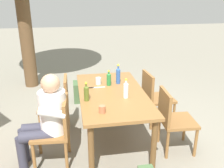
{
  "coord_description": "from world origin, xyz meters",
  "views": [
    {
      "loc": [
        -3.11,
        0.54,
        2.07
      ],
      "look_at": [
        0.0,
        0.0,
        0.87
      ],
      "focal_mm": 40.06,
      "sensor_mm": 36.0,
      "label": 1
    }
  ],
  "objects_px": {
    "dining_table": "(112,98)",
    "chair_far_right": "(59,102)",
    "chair_near_right": "(154,96)",
    "backpack_by_far_side": "(79,92)",
    "chair_near_left": "(172,118)",
    "bottle_blue": "(118,75)",
    "bottle_green": "(109,79)",
    "person_in_white_shirt": "(47,116)",
    "table_knife": "(95,87)",
    "cup_terracotta": "(102,109)",
    "bottle_clear": "(126,90)",
    "cup_glass": "(98,81)",
    "bottle_olive": "(86,93)",
    "chair_far_left": "(57,128)"
  },
  "relations": [
    {
      "from": "bottle_blue",
      "to": "backpack_by_far_side",
      "type": "distance_m",
      "value": 1.44
    },
    {
      "from": "chair_far_left",
      "to": "bottle_olive",
      "type": "xyz_separation_m",
      "value": [
        0.17,
        -0.38,
        0.37
      ]
    },
    {
      "from": "chair_near_left",
      "to": "bottle_olive",
      "type": "distance_m",
      "value": 1.18
    },
    {
      "from": "person_in_white_shirt",
      "to": "bottle_blue",
      "type": "height_order",
      "value": "person_in_white_shirt"
    },
    {
      "from": "bottle_green",
      "to": "bottle_clear",
      "type": "height_order",
      "value": "bottle_clear"
    },
    {
      "from": "person_in_white_shirt",
      "to": "cup_terracotta",
      "type": "xyz_separation_m",
      "value": [
        -0.2,
        -0.64,
        0.14
      ]
    },
    {
      "from": "bottle_blue",
      "to": "backpack_by_far_side",
      "type": "height_order",
      "value": "bottle_blue"
    },
    {
      "from": "person_in_white_shirt",
      "to": "backpack_by_far_side",
      "type": "height_order",
      "value": "person_in_white_shirt"
    },
    {
      "from": "chair_near_left",
      "to": "cup_terracotta",
      "type": "xyz_separation_m",
      "value": [
        -0.2,
        0.96,
        0.31
      ]
    },
    {
      "from": "chair_far_right",
      "to": "chair_near_left",
      "type": "bearing_deg",
      "value": -116.52
    },
    {
      "from": "bottle_green",
      "to": "chair_far_right",
      "type": "bearing_deg",
      "value": 82.35
    },
    {
      "from": "chair_far_left",
      "to": "table_knife",
      "type": "distance_m",
      "value": 0.84
    },
    {
      "from": "cup_glass",
      "to": "table_knife",
      "type": "distance_m",
      "value": 0.16
    },
    {
      "from": "chair_near_right",
      "to": "backpack_by_far_side",
      "type": "relative_size",
      "value": 2.27
    },
    {
      "from": "cup_terracotta",
      "to": "table_knife",
      "type": "height_order",
      "value": "cup_terracotta"
    },
    {
      "from": "bottle_blue",
      "to": "bottle_olive",
      "type": "bearing_deg",
      "value": 136.5
    },
    {
      "from": "person_in_white_shirt",
      "to": "chair_near_left",
      "type": "bearing_deg",
      "value": -89.84
    },
    {
      "from": "chair_far_right",
      "to": "bottle_olive",
      "type": "distance_m",
      "value": 0.79
    },
    {
      "from": "person_in_white_shirt",
      "to": "backpack_by_far_side",
      "type": "xyz_separation_m",
      "value": [
        1.83,
        -0.45,
        -0.47
      ]
    },
    {
      "from": "bottle_blue",
      "to": "bottle_green",
      "type": "bearing_deg",
      "value": 109.9
    },
    {
      "from": "bottle_olive",
      "to": "dining_table",
      "type": "bearing_deg",
      "value": -59.49
    },
    {
      "from": "table_knife",
      "to": "bottle_blue",
      "type": "bearing_deg",
      "value": -71.14
    },
    {
      "from": "chair_near_left",
      "to": "table_knife",
      "type": "bearing_deg",
      "value": 58.88
    },
    {
      "from": "bottle_olive",
      "to": "backpack_by_far_side",
      "type": "distance_m",
      "value": 1.8
    },
    {
      "from": "dining_table",
      "to": "chair_near_right",
      "type": "distance_m",
      "value": 0.85
    },
    {
      "from": "chair_far_right",
      "to": "person_in_white_shirt",
      "type": "distance_m",
      "value": 0.78
    },
    {
      "from": "bottle_green",
      "to": "person_in_white_shirt",
      "type": "bearing_deg",
      "value": 127.04
    },
    {
      "from": "chair_far_right",
      "to": "table_knife",
      "type": "xyz_separation_m",
      "value": [
        -0.17,
        -0.54,
        0.27
      ]
    },
    {
      "from": "bottle_green",
      "to": "cup_glass",
      "type": "xyz_separation_m",
      "value": [
        0.07,
        0.15,
        -0.05
      ]
    },
    {
      "from": "person_in_white_shirt",
      "to": "cup_terracotta",
      "type": "height_order",
      "value": "person_in_white_shirt"
    },
    {
      "from": "dining_table",
      "to": "chair_far_right",
      "type": "height_order",
      "value": "chair_far_right"
    },
    {
      "from": "bottle_green",
      "to": "cup_terracotta",
      "type": "xyz_separation_m",
      "value": [
        -0.85,
        0.22,
        -0.06
      ]
    },
    {
      "from": "chair_far_left",
      "to": "person_in_white_shirt",
      "type": "distance_m",
      "value": 0.2
    },
    {
      "from": "chair_far_right",
      "to": "bottle_clear",
      "type": "distance_m",
      "value": 1.13
    },
    {
      "from": "bottle_clear",
      "to": "backpack_by_far_side",
      "type": "height_order",
      "value": "bottle_clear"
    },
    {
      "from": "chair_near_left",
      "to": "chair_near_right",
      "type": "height_order",
      "value": "same"
    },
    {
      "from": "bottle_green",
      "to": "bottle_olive",
      "type": "xyz_separation_m",
      "value": [
        -0.49,
        0.37,
        0.01
      ]
    },
    {
      "from": "chair_near_left",
      "to": "cup_terracotta",
      "type": "distance_m",
      "value": 1.03
    },
    {
      "from": "chair_near_left",
      "to": "bottle_green",
      "type": "distance_m",
      "value": 1.05
    },
    {
      "from": "chair_far_left",
      "to": "cup_terracotta",
      "type": "bearing_deg",
      "value": -109.96
    },
    {
      "from": "chair_near_left",
      "to": "bottle_clear",
      "type": "relative_size",
      "value": 3.33
    },
    {
      "from": "person_in_white_shirt",
      "to": "bottle_green",
      "type": "height_order",
      "value": "person_in_white_shirt"
    },
    {
      "from": "bottle_olive",
      "to": "table_knife",
      "type": "bearing_deg",
      "value": -20.55
    },
    {
      "from": "bottle_blue",
      "to": "table_knife",
      "type": "xyz_separation_m",
      "value": [
        -0.12,
        0.36,
        -0.12
      ]
    },
    {
      "from": "chair_far_left",
      "to": "bottle_blue",
      "type": "bearing_deg",
      "value": -51.7
    },
    {
      "from": "chair_far_right",
      "to": "bottle_clear",
      "type": "relative_size",
      "value": 3.33
    },
    {
      "from": "chair_near_right",
      "to": "bottle_blue",
      "type": "height_order",
      "value": "bottle_blue"
    },
    {
      "from": "chair_near_right",
      "to": "table_knife",
      "type": "height_order",
      "value": "chair_near_right"
    },
    {
      "from": "chair_far_right",
      "to": "dining_table",
      "type": "bearing_deg",
      "value": -116.61
    },
    {
      "from": "chair_far_right",
      "to": "table_knife",
      "type": "bearing_deg",
      "value": -107.44
    }
  ]
}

